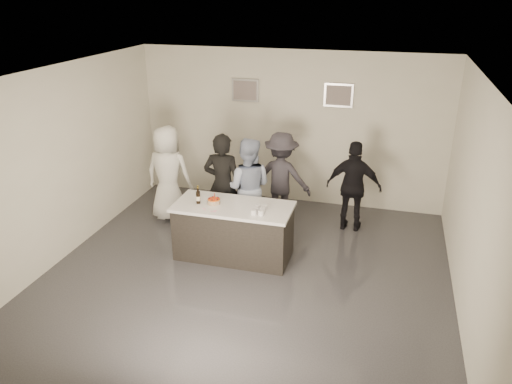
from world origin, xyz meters
TOP-DOWN VIEW (x-y plane):
  - floor at (0.00, 0.00)m, footprint 6.00×6.00m
  - ceiling at (0.00, 0.00)m, footprint 6.00×6.00m
  - wall_back at (0.00, 3.00)m, footprint 6.00×0.04m
  - wall_front at (0.00, -3.00)m, footprint 6.00×0.04m
  - wall_left at (-3.00, 0.00)m, footprint 0.04×6.00m
  - wall_right at (3.00, 0.00)m, footprint 0.04×6.00m
  - picture_left at (-0.90, 2.97)m, footprint 0.54×0.04m
  - picture_right at (0.90, 2.97)m, footprint 0.54×0.04m
  - bar_counter at (-0.36, 0.46)m, footprint 1.86×0.86m
  - cake at (-0.67, 0.44)m, footprint 0.20×0.20m
  - beer_bottle_a at (-0.94, 0.46)m, footprint 0.07×0.07m
  - beer_bottle_b at (-0.91, 0.39)m, footprint 0.07×0.07m
  - tumbler_cluster at (0.10, 0.33)m, footprint 0.19×0.30m
  - candles at (-0.66, 0.18)m, footprint 0.24×0.08m
  - person_main_black at (-0.78, 1.18)m, footprint 0.68×0.45m
  - person_main_blue at (-0.37, 1.32)m, footprint 0.91×0.75m
  - person_guest_left at (-1.95, 1.52)m, footprint 0.88×0.58m
  - person_guest_right at (1.37, 1.97)m, footprint 0.98×0.45m
  - person_guest_back at (0.06, 1.99)m, footprint 1.11×0.66m

SIDE VIEW (x-z plane):
  - floor at x=0.00m, z-range 0.00..0.00m
  - bar_counter at x=-0.36m, z-range 0.00..0.90m
  - person_guest_right at x=1.37m, z-range 0.00..1.64m
  - person_guest_back at x=0.06m, z-range 0.00..1.69m
  - person_main_blue at x=-0.37m, z-range 0.00..1.75m
  - person_guest_left at x=-1.95m, z-range 0.00..1.78m
  - candles at x=-0.66m, z-range 0.90..0.91m
  - person_main_black at x=-0.78m, z-range 0.00..1.83m
  - cake at x=-0.67m, z-range 0.90..0.97m
  - tumbler_cluster at x=0.10m, z-range 0.90..0.98m
  - beer_bottle_a at x=-0.94m, z-range 0.90..1.16m
  - beer_bottle_b at x=-0.91m, z-range 0.90..1.16m
  - wall_back at x=0.00m, z-range 0.00..3.00m
  - wall_front at x=0.00m, z-range 0.00..3.00m
  - wall_left at x=-3.00m, z-range 0.00..3.00m
  - wall_right at x=3.00m, z-range 0.00..3.00m
  - picture_left at x=-0.90m, z-range 1.98..2.42m
  - picture_right at x=0.90m, z-range 1.98..2.42m
  - ceiling at x=0.00m, z-range 3.00..3.00m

